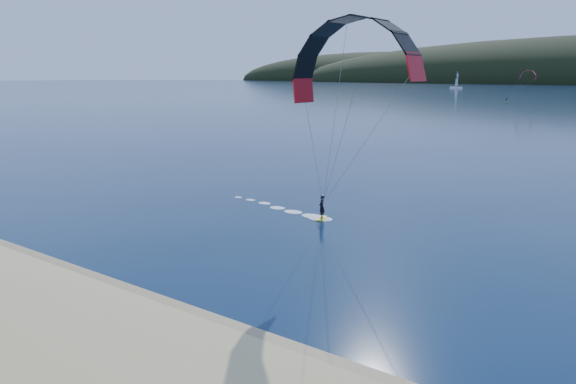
% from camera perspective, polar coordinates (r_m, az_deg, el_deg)
% --- Properties ---
extents(ground, '(1800.00, 1800.00, 0.00)m').
position_cam_1_polar(ground, '(24.37, -24.16, -14.33)').
color(ground, '#081D3D').
rests_on(ground, ground).
extents(wet_sand, '(220.00, 2.50, 0.10)m').
position_cam_1_polar(wet_sand, '(26.58, -15.65, -11.29)').
color(wet_sand, '#948156').
rests_on(wet_sand, ground).
extents(kitesurfer_near, '(20.02, 7.80, 12.63)m').
position_cam_1_polar(kitesurfer_near, '(32.16, 6.90, 10.62)').
color(kitesurfer_near, yellow).
rests_on(kitesurfer_near, ground).
extents(kitesurfer_far, '(11.64, 5.61, 11.90)m').
position_cam_1_polar(kitesurfer_far, '(221.86, 24.02, 10.93)').
color(kitesurfer_far, yellow).
rests_on(kitesurfer_far, ground).
extents(sailboat, '(9.08, 5.89, 13.01)m').
position_cam_1_polar(sailboat, '(428.21, 17.39, 10.54)').
color(sailboat, white).
rests_on(sailboat, ground).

